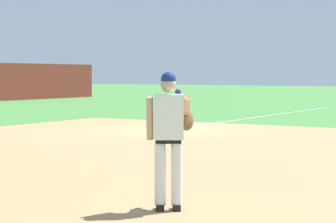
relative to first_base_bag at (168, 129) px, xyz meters
name	(u,v)px	position (x,y,z in m)	size (l,w,h in m)	color
ground_plane	(168,130)	(0.00, 0.00, -0.04)	(160.00, 160.00, 0.00)	#47843D
infield_dirt_patch	(168,153)	(-5.41, -3.29, -0.04)	(18.00, 18.00, 0.01)	tan
foul_line_stripe	(269,116)	(8.55, 0.00, -0.04)	(17.10, 0.10, 0.00)	white
first_base_bag	(168,129)	(0.00, 0.00, 0.00)	(0.38, 0.38, 0.09)	white
baseball	(178,142)	(-3.30, -2.33, -0.01)	(0.07, 0.07, 0.07)	white
pitcher	(170,132)	(-10.78, -6.56, 1.01)	(0.84, 0.57, 1.86)	black
first_baseman	(179,107)	(0.64, -0.04, 0.69)	(0.82, 1.02, 1.34)	black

